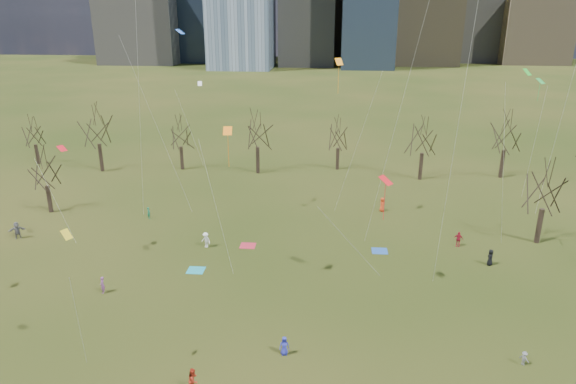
# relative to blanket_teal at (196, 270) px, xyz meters

# --- Properties ---
(ground) EXTENTS (500.00, 500.00, 0.00)m
(ground) POSITION_rel_blanket_teal_xyz_m (8.49, -8.74, -0.01)
(ground) COLOR black
(ground) RESTS_ON ground
(bare_tree_row) EXTENTS (113.04, 29.80, 9.50)m
(bare_tree_row) POSITION_rel_blanket_teal_xyz_m (8.40, 28.49, 6.10)
(bare_tree_row) COLOR black
(bare_tree_row) RESTS_ON ground
(blanket_teal) EXTENTS (1.60, 1.50, 0.03)m
(blanket_teal) POSITION_rel_blanket_teal_xyz_m (0.00, 0.00, 0.00)
(blanket_teal) COLOR teal
(blanket_teal) RESTS_ON ground
(blanket_navy) EXTENTS (1.60, 1.50, 0.03)m
(blanket_navy) POSITION_rel_blanket_teal_xyz_m (17.71, 5.71, 0.00)
(blanket_navy) COLOR #2350A6
(blanket_navy) RESTS_ON ground
(blanket_crimson) EXTENTS (1.60, 1.50, 0.03)m
(blanket_crimson) POSITION_rel_blanket_teal_xyz_m (4.05, 5.76, 0.00)
(blanket_crimson) COLOR #B12337
(blanket_crimson) RESTS_ON ground
(person_0) EXTENTS (0.77, 0.56, 1.45)m
(person_0) POSITION_rel_blanket_teal_xyz_m (9.54, -11.83, 0.71)
(person_0) COLOR #272EAC
(person_0) RESTS_ON ground
(person_2) EXTENTS (0.77, 0.92, 1.70)m
(person_2) POSITION_rel_blanket_teal_xyz_m (4.07, -16.04, 0.84)
(person_2) COLOR #AD2C18
(person_2) RESTS_ON ground
(person_3) EXTENTS (0.75, 0.78, 1.07)m
(person_3) POSITION_rel_blanket_teal_xyz_m (26.19, -11.53, 0.52)
(person_3) COLOR slate
(person_3) RESTS_ON ground
(person_6) EXTENTS (0.83, 0.95, 1.64)m
(person_6) POSITION_rel_blanket_teal_xyz_m (28.04, 3.53, 0.80)
(person_6) COLOR black
(person_6) RESTS_ON ground
(person_7) EXTENTS (0.47, 0.62, 1.54)m
(person_7) POSITION_rel_blanket_teal_xyz_m (-7.01, -4.69, 0.75)
(person_7) COLOR #89468C
(person_7) RESTS_ON ground
(person_9) EXTENTS (1.23, 1.03, 1.65)m
(person_9) POSITION_rel_blanket_teal_xyz_m (-0.22, 5.08, 0.81)
(person_9) COLOR white
(person_9) RESTS_ON ground
(person_10) EXTENTS (1.03, 0.63, 1.64)m
(person_10) POSITION_rel_blanket_teal_xyz_m (25.92, 7.56, 0.80)
(person_10) COLOR #A9182F
(person_10) RESTS_ON ground
(person_11) EXTENTS (1.79, 1.31, 1.87)m
(person_11) POSITION_rel_blanket_teal_xyz_m (-21.02, 5.52, 0.92)
(person_11) COLOR #5B5A5F
(person_11) RESTS_ON ground
(person_12) EXTENTS (0.63, 0.91, 1.77)m
(person_12) POSITION_rel_blanket_teal_xyz_m (18.86, 16.90, 0.87)
(person_12) COLOR #E74219
(person_12) RESTS_ON ground
(person_13) EXTENTS (0.55, 0.61, 1.41)m
(person_13) POSITION_rel_blanket_teal_xyz_m (-8.82, 12.23, 0.69)
(person_13) COLOR #1A7752
(person_13) RESTS_ON ground
(kites_airborne) EXTENTS (64.37, 49.73, 30.93)m
(kites_airborne) POSITION_rel_blanket_teal_xyz_m (12.10, 3.98, 12.74)
(kites_airborne) COLOR orange
(kites_airborne) RESTS_ON ground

